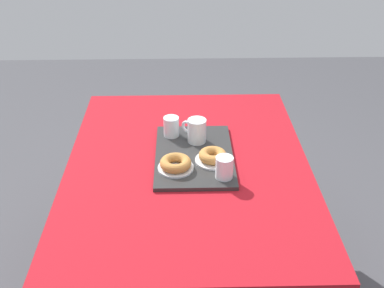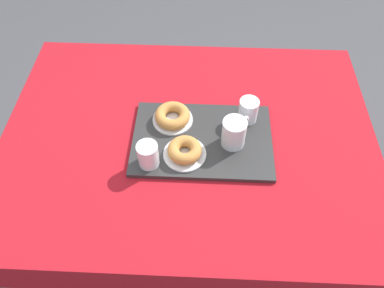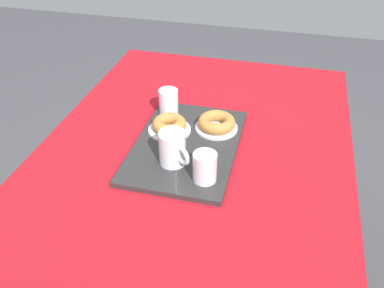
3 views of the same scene
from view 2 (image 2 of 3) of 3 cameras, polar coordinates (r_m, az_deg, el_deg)
ground_plane at (r=1.83m, az=-0.36°, el=-12.85°), size 6.00×6.00×0.00m
dining_table at (r=1.30m, az=-0.50°, el=-1.39°), size 1.23×0.92×0.72m
serving_tray at (r=1.19m, az=1.59°, el=0.67°), size 0.45×0.30×0.02m
tea_mug_left at (r=1.15m, az=6.49°, el=1.67°), size 0.09×0.10×0.10m
water_glass_near at (r=1.11m, az=-6.78°, el=-1.76°), size 0.06×0.06×0.08m
water_glass_far at (r=1.23m, az=8.63°, el=5.01°), size 0.06×0.06×0.08m
donut_plate_left at (r=1.23m, az=-2.99°, el=3.75°), size 0.13×0.13×0.01m
sugar_donut_left at (r=1.22m, az=-3.03°, el=4.40°), size 0.12×0.12×0.04m
donut_plate_right at (r=1.14m, az=-1.13°, el=-1.58°), size 0.13×0.13×0.01m
sugar_donut_right at (r=1.13m, az=-1.15°, el=-0.93°), size 0.11×0.11×0.04m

